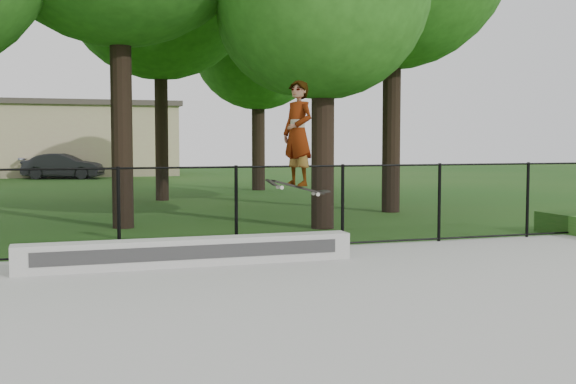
% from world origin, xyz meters
% --- Properties ---
extents(ground, '(100.00, 100.00, 0.00)m').
position_xyz_m(ground, '(0.00, 0.00, 0.00)').
color(ground, '#1F5919').
rests_on(ground, ground).
extents(concrete_slab, '(14.00, 12.00, 0.06)m').
position_xyz_m(concrete_slab, '(0.00, 0.00, 0.03)').
color(concrete_slab, '#A1A19C').
rests_on(concrete_slab, ground).
extents(grind_ledge, '(5.19, 0.40, 0.42)m').
position_xyz_m(grind_ledge, '(-1.05, 4.70, 0.27)').
color(grind_ledge, '#B7B6B1').
rests_on(grind_ledge, concrete_slab).
extents(car_b, '(3.95, 2.49, 1.34)m').
position_xyz_m(car_b, '(-2.41, 33.71, 0.67)').
color(car_b, black).
rests_on(car_b, ground).
extents(car_c, '(3.97, 2.49, 1.16)m').
position_xyz_m(car_c, '(-2.57, 34.40, 0.58)').
color(car_c, '#9697AA').
rests_on(car_c, ground).
extents(skater_airborne, '(0.82, 0.71, 1.84)m').
position_xyz_m(skater_airborne, '(0.65, 4.49, 2.07)').
color(skater_airborne, black).
rests_on(skater_airborne, ground).
extents(chainlink_fence, '(16.06, 0.06, 1.50)m').
position_xyz_m(chainlink_fence, '(0.00, 5.90, 0.81)').
color(chainlink_fence, black).
rests_on(chainlink_fence, concrete_slab).
extents(distant_building, '(12.40, 6.40, 4.30)m').
position_xyz_m(distant_building, '(-2.00, 38.00, 2.16)').
color(distant_building, tan).
rests_on(distant_building, ground).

